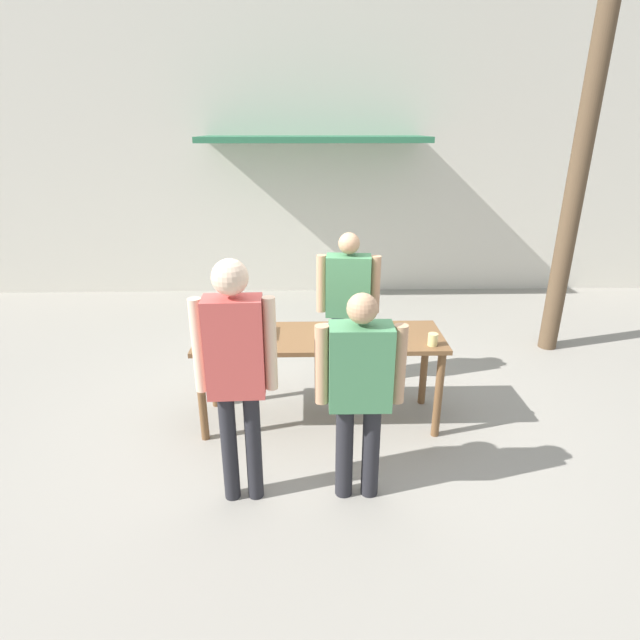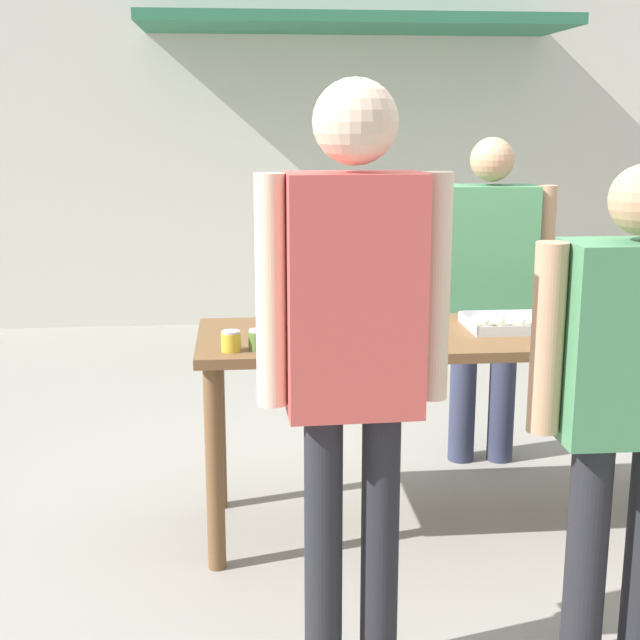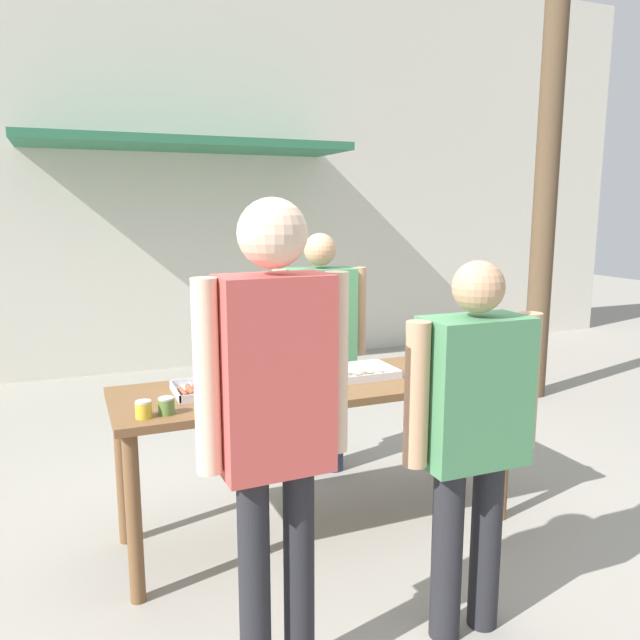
{
  "view_description": "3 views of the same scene",
  "coord_description": "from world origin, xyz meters",
  "px_view_note": "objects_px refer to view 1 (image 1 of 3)",
  "views": [
    {
      "loc": [
        -0.1,
        -4.03,
        2.58
      ],
      "look_at": [
        0.0,
        0.0,
        1.0
      ],
      "focal_mm": 28.0,
      "sensor_mm": 36.0,
      "label": 1
    },
    {
      "loc": [
        -0.92,
        -3.47,
        1.71
      ],
      "look_at": [
        -0.59,
        0.05,
        0.9
      ],
      "focal_mm": 50.0,
      "sensor_mm": 36.0,
      "label": 2
    },
    {
      "loc": [
        -1.23,
        -2.99,
        1.78
      ],
      "look_at": [
        0.3,
        0.73,
        1.05
      ],
      "focal_mm": 35.0,
      "sensor_mm": 36.0,
      "label": 3
    }
  ],
  "objects_px": {
    "condiment_jar_mustard": "(207,344)",
    "condiment_jar_ketchup": "(219,343)",
    "person_server_behind_table": "(348,298)",
    "person_customer_with_cup": "(360,383)",
    "utility_pole": "(606,22)",
    "food_tray_buns": "(345,332)",
    "person_customer_holding_hotdog": "(236,363)",
    "beer_cup": "(433,339)",
    "food_tray_sausages": "(254,333)"
  },
  "relations": [
    {
      "from": "condiment_jar_mustard",
      "to": "condiment_jar_ketchup",
      "type": "xyz_separation_m",
      "value": [
        0.1,
        0.01,
        0.0
      ]
    },
    {
      "from": "person_server_behind_table",
      "to": "person_customer_with_cup",
      "type": "distance_m",
      "value": 1.74
    },
    {
      "from": "person_server_behind_table",
      "to": "utility_pole",
      "type": "xyz_separation_m",
      "value": [
        2.58,
        0.85,
        2.58
      ]
    },
    {
      "from": "person_customer_with_cup",
      "to": "food_tray_buns",
      "type": "bearing_deg",
      "value": -88.27
    },
    {
      "from": "food_tray_buns",
      "to": "condiment_jar_mustard",
      "type": "bearing_deg",
      "value": -166.71
    },
    {
      "from": "food_tray_buns",
      "to": "person_customer_holding_hotdog",
      "type": "relative_size",
      "value": 0.23
    },
    {
      "from": "condiment_jar_ketchup",
      "to": "person_customer_with_cup",
      "type": "relative_size",
      "value": 0.05
    },
    {
      "from": "condiment_jar_ketchup",
      "to": "beer_cup",
      "type": "bearing_deg",
      "value": -0.24
    },
    {
      "from": "beer_cup",
      "to": "food_tray_buns",
      "type": "bearing_deg",
      "value": 159.17
    },
    {
      "from": "condiment_jar_ketchup",
      "to": "utility_pole",
      "type": "relative_size",
      "value": 0.01
    },
    {
      "from": "food_tray_buns",
      "to": "beer_cup",
      "type": "height_order",
      "value": "beer_cup"
    },
    {
      "from": "utility_pole",
      "to": "person_customer_with_cup",
      "type": "bearing_deg",
      "value": -135.44
    },
    {
      "from": "food_tray_buns",
      "to": "condiment_jar_mustard",
      "type": "height_order",
      "value": "condiment_jar_mustard"
    },
    {
      "from": "person_customer_with_cup",
      "to": "utility_pole",
      "type": "bearing_deg",
      "value": -134.88
    },
    {
      "from": "food_tray_sausages",
      "to": "person_customer_with_cup",
      "type": "distance_m",
      "value": 1.35
    },
    {
      "from": "condiment_jar_mustard",
      "to": "condiment_jar_ketchup",
      "type": "distance_m",
      "value": 0.1
    },
    {
      "from": "food_tray_buns",
      "to": "condiment_jar_mustard",
      "type": "xyz_separation_m",
      "value": [
        -1.17,
        -0.28,
        0.02
      ]
    },
    {
      "from": "condiment_jar_mustard",
      "to": "person_server_behind_table",
      "type": "relative_size",
      "value": 0.05
    },
    {
      "from": "food_tray_buns",
      "to": "beer_cup",
      "type": "bearing_deg",
      "value": -20.83
    },
    {
      "from": "condiment_jar_ketchup",
      "to": "utility_pole",
      "type": "distance_m",
      "value": 4.9
    },
    {
      "from": "food_tray_buns",
      "to": "beer_cup",
      "type": "distance_m",
      "value": 0.77
    },
    {
      "from": "food_tray_buns",
      "to": "person_customer_with_cup",
      "type": "xyz_separation_m",
      "value": [
        0.02,
        -1.06,
        0.06
      ]
    },
    {
      "from": "person_customer_holding_hotdog",
      "to": "utility_pole",
      "type": "xyz_separation_m",
      "value": [
        3.47,
        2.6,
        2.43
      ]
    },
    {
      "from": "beer_cup",
      "to": "person_customer_holding_hotdog",
      "type": "xyz_separation_m",
      "value": [
        -1.53,
        -0.8,
        0.2
      ]
    },
    {
      "from": "condiment_jar_mustard",
      "to": "person_customer_with_cup",
      "type": "height_order",
      "value": "person_customer_with_cup"
    },
    {
      "from": "food_tray_sausages",
      "to": "condiment_jar_mustard",
      "type": "xyz_separation_m",
      "value": [
        -0.36,
        -0.27,
        0.02
      ]
    },
    {
      "from": "food_tray_buns",
      "to": "condiment_jar_ketchup",
      "type": "xyz_separation_m",
      "value": [
        -1.07,
        -0.27,
        0.02
      ]
    },
    {
      "from": "condiment_jar_ketchup",
      "to": "condiment_jar_mustard",
      "type": "bearing_deg",
      "value": -173.4
    },
    {
      "from": "food_tray_sausages",
      "to": "person_customer_with_cup",
      "type": "relative_size",
      "value": 0.23
    },
    {
      "from": "condiment_jar_ketchup",
      "to": "person_customer_with_cup",
      "type": "height_order",
      "value": "person_customer_with_cup"
    },
    {
      "from": "food_tray_sausages",
      "to": "person_server_behind_table",
      "type": "distance_m",
      "value": 1.12
    },
    {
      "from": "food_tray_sausages",
      "to": "utility_pole",
      "type": "height_order",
      "value": "utility_pole"
    },
    {
      "from": "condiment_jar_mustard",
      "to": "utility_pole",
      "type": "xyz_separation_m",
      "value": [
        3.82,
        1.81,
        2.64
      ]
    },
    {
      "from": "beer_cup",
      "to": "utility_pole",
      "type": "bearing_deg",
      "value": 42.95
    },
    {
      "from": "food_tray_sausages",
      "to": "condiment_jar_mustard",
      "type": "relative_size",
      "value": 4.61
    },
    {
      "from": "food_tray_buns",
      "to": "utility_pole",
      "type": "bearing_deg",
      "value": 29.97
    },
    {
      "from": "utility_pole",
      "to": "food_tray_buns",
      "type": "bearing_deg",
      "value": -150.03
    },
    {
      "from": "person_server_behind_table",
      "to": "person_customer_with_cup",
      "type": "height_order",
      "value": "person_server_behind_table"
    },
    {
      "from": "person_customer_with_cup",
      "to": "utility_pole",
      "type": "distance_m",
      "value": 4.52
    },
    {
      "from": "condiment_jar_mustard",
      "to": "person_customer_holding_hotdog",
      "type": "xyz_separation_m",
      "value": [
        0.36,
        -0.79,
        0.21
      ]
    },
    {
      "from": "food_tray_sausages",
      "to": "beer_cup",
      "type": "relative_size",
      "value": 3.43
    },
    {
      "from": "condiment_jar_mustard",
      "to": "food_tray_sausages",
      "type": "bearing_deg",
      "value": 37.41
    },
    {
      "from": "person_customer_holding_hotdog",
      "to": "person_server_behind_table",
      "type": "bearing_deg",
      "value": -118.98
    },
    {
      "from": "food_tray_buns",
      "to": "person_customer_with_cup",
      "type": "relative_size",
      "value": 0.27
    },
    {
      "from": "food_tray_sausages",
      "to": "utility_pole",
      "type": "distance_m",
      "value": 4.63
    },
    {
      "from": "food_tray_buns",
      "to": "person_customer_with_cup",
      "type": "distance_m",
      "value": 1.06
    },
    {
      "from": "food_tray_buns",
      "to": "person_customer_holding_hotdog",
      "type": "distance_m",
      "value": 1.37
    },
    {
      "from": "food_tray_sausages",
      "to": "food_tray_buns",
      "type": "xyz_separation_m",
      "value": [
        0.81,
        0.0,
        0.0
      ]
    },
    {
      "from": "condiment_jar_ketchup",
      "to": "person_server_behind_table",
      "type": "height_order",
      "value": "person_server_behind_table"
    },
    {
      "from": "beer_cup",
      "to": "person_customer_holding_hotdog",
      "type": "bearing_deg",
      "value": -152.48
    }
  ]
}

